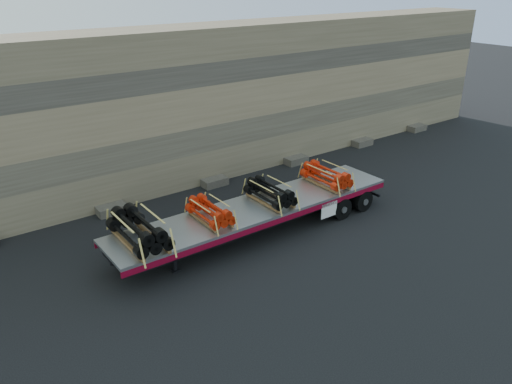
# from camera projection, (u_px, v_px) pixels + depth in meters

# --- Properties ---
(ground) EXTENTS (120.00, 120.00, 0.00)m
(ground) POSITION_uv_depth(u_px,v_px,m) (235.00, 237.00, 18.85)
(ground) COLOR black
(ground) RESTS_ON ground
(rock_wall) EXTENTS (44.00, 3.00, 7.00)m
(rock_wall) POSITION_uv_depth(u_px,v_px,m) (152.00, 111.00, 22.24)
(rock_wall) COLOR #7A6B54
(rock_wall) RESTS_ON ground
(trailer) EXTENTS (11.66, 2.27, 1.17)m
(trailer) POSITION_uv_depth(u_px,v_px,m) (257.00, 220.00, 18.85)
(trailer) COLOR #B4B7BC
(trailer) RESTS_ON ground
(bundle_front) EXTENTS (1.26, 2.50, 0.89)m
(bundle_front) POSITION_uv_depth(u_px,v_px,m) (139.00, 231.00, 15.89)
(bundle_front) COLOR black
(bundle_front) RESTS_ON trailer
(bundle_midfront) EXTENTS (0.95, 1.89, 0.67)m
(bundle_midfront) POSITION_uv_depth(u_px,v_px,m) (210.00, 212.00, 17.37)
(bundle_midfront) COLOR red
(bundle_midfront) RESTS_ON trailer
(bundle_midrear) EXTENTS (1.03, 2.06, 0.73)m
(bundle_midrear) POSITION_uv_depth(u_px,v_px,m) (270.00, 193.00, 18.80)
(bundle_midrear) COLOR black
(bundle_midrear) RESTS_ON trailer
(bundle_rear) EXTENTS (1.04, 2.08, 0.74)m
(bundle_rear) POSITION_uv_depth(u_px,v_px,m) (326.00, 176.00, 20.38)
(bundle_rear) COLOR red
(bundle_rear) RESTS_ON trailer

